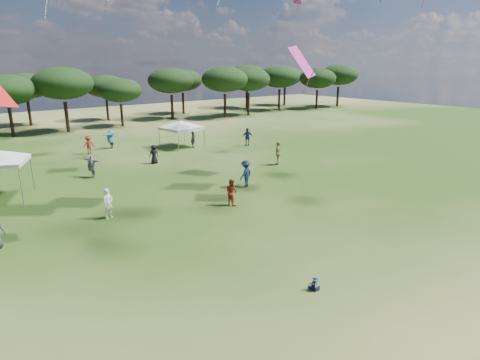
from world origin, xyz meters
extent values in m
plane|color=#2D4A16|center=(0.00, 0.00, 0.00)|extent=(140.00, 140.00, 0.00)
cylinder|color=black|center=(-2.58, 44.63, 1.61)|extent=(0.37, 0.37, 3.21)
ellipsoid|color=black|center=(-2.58, 44.63, 5.14)|extent=(6.24, 6.24, 3.36)
cylinder|color=black|center=(3.26, 44.18, 1.78)|extent=(0.41, 0.41, 3.56)
ellipsoid|color=black|center=(3.26, 44.18, 5.69)|extent=(6.91, 6.91, 3.73)
cylinder|color=black|center=(10.19, 44.51, 1.44)|extent=(0.33, 0.33, 2.88)
ellipsoid|color=black|center=(10.19, 44.51, 4.61)|extent=(5.60, 5.60, 3.02)
cylinder|color=black|center=(18.96, 46.98, 1.72)|extent=(0.39, 0.39, 3.44)
ellipsoid|color=black|center=(18.96, 46.98, 5.51)|extent=(6.69, 6.69, 3.60)
cylinder|color=black|center=(25.77, 43.05, 1.77)|extent=(0.40, 0.40, 3.53)
ellipsoid|color=black|center=(25.77, 43.05, 5.65)|extent=(6.86, 6.86, 3.70)
cylinder|color=black|center=(30.65, 43.46, 1.73)|extent=(0.40, 0.40, 3.47)
ellipsoid|color=black|center=(30.65, 43.46, 5.55)|extent=(6.74, 6.74, 3.63)
cylinder|color=black|center=(39.22, 45.46, 1.79)|extent=(0.41, 0.41, 3.57)
ellipsoid|color=black|center=(39.22, 45.46, 5.72)|extent=(6.94, 6.94, 3.74)
cylinder|color=black|center=(46.34, 43.12, 1.68)|extent=(0.38, 0.38, 3.35)
ellipsoid|color=black|center=(46.34, 43.12, 5.37)|extent=(6.51, 6.51, 3.51)
cylinder|color=black|center=(52.84, 43.62, 1.83)|extent=(0.42, 0.42, 3.66)
ellipsoid|color=black|center=(52.84, 43.62, 5.85)|extent=(7.10, 7.10, 3.83)
cylinder|color=black|center=(0.83, 52.52, 1.60)|extent=(0.37, 0.37, 3.20)
ellipsoid|color=black|center=(0.83, 52.52, 5.12)|extent=(6.21, 6.21, 3.35)
cylinder|color=black|center=(10.82, 51.34, 1.50)|extent=(0.34, 0.34, 2.99)
ellipsoid|color=black|center=(10.82, 51.34, 4.79)|extent=(5.81, 5.81, 3.13)
cylinder|color=black|center=(23.62, 51.75, 1.66)|extent=(0.38, 0.38, 3.31)
ellipsoid|color=black|center=(23.62, 51.75, 5.30)|extent=(6.43, 6.43, 3.47)
cylinder|color=black|center=(37.30, 52.12, 1.82)|extent=(0.42, 0.42, 3.64)
ellipsoid|color=black|center=(37.30, 52.12, 5.82)|extent=(7.06, 7.06, 3.81)
cylinder|color=black|center=(46.40, 51.51, 1.73)|extent=(0.40, 0.40, 3.46)
ellipsoid|color=black|center=(46.40, 51.51, 5.53)|extent=(6.72, 6.72, 3.62)
cylinder|color=gray|center=(-6.36, 18.94, 1.16)|extent=(0.06, 0.06, 2.32)
cylinder|color=gray|center=(-5.25, 21.43, 1.16)|extent=(0.06, 0.06, 2.32)
cylinder|color=gray|center=(8.11, 26.09, 0.95)|extent=(0.06, 0.06, 1.89)
cylinder|color=gray|center=(11.20, 26.50, 0.95)|extent=(0.06, 0.06, 1.89)
cylinder|color=gray|center=(7.70, 29.17, 0.95)|extent=(0.06, 0.06, 1.89)
cylinder|color=gray|center=(10.79, 29.58, 0.95)|extent=(0.06, 0.06, 1.89)
cube|color=silver|center=(9.45, 27.83, 1.84)|extent=(3.67, 3.67, 0.25)
pyramid|color=silver|center=(9.45, 27.83, 2.57)|extent=(6.60, 6.60, 0.60)
cube|color=black|center=(0.07, 2.08, 0.09)|extent=(0.23, 0.23, 0.17)
cube|color=black|center=(0.00, 2.25, 0.05)|extent=(0.09, 0.21, 0.09)
cube|color=black|center=(0.16, 2.24, 0.05)|extent=(0.09, 0.21, 0.09)
cube|color=white|center=(0.07, 2.08, 0.27)|extent=(0.22, 0.16, 0.22)
cylinder|color=white|center=(-0.06, 2.15, 0.27)|extent=(0.08, 0.22, 0.13)
cylinder|color=white|center=(0.21, 2.14, 0.27)|extent=(0.08, 0.22, 0.13)
sphere|color=#E0B293|center=(0.07, 2.08, 0.42)|extent=(0.15, 0.15, 0.15)
cone|color=#4970AA|center=(0.07, 2.08, 0.46)|extent=(0.25, 0.25, 0.03)
cylinder|color=#4970AA|center=(0.07, 2.08, 0.49)|extent=(0.16, 0.16, 0.07)
imported|color=#265274|center=(3.67, 31.42, 0.91)|extent=(2.28, 1.54, 1.82)
imported|color=#A12F1A|center=(3.17, 11.30, 0.77)|extent=(0.69, 0.83, 1.55)
imported|color=#27272B|center=(10.13, 26.81, 0.95)|extent=(0.75, 0.83, 1.91)
imported|color=white|center=(-3.23, 13.62, 0.83)|extent=(0.71, 0.61, 1.66)
imported|color=black|center=(4.15, 23.19, 0.78)|extent=(0.80, 0.56, 1.56)
imported|color=maroon|center=(1.17, 30.25, 0.84)|extent=(1.10, 0.65, 1.68)
imported|color=#998D53|center=(11.90, 16.67, 0.96)|extent=(1.18, 1.05, 1.92)
imported|color=navy|center=(6.03, 13.55, 0.91)|extent=(1.34, 1.03, 1.82)
imported|color=#4C4C51|center=(-1.24, 22.16, 0.80)|extent=(1.17, 2.04, 1.60)
imported|color=navy|center=(14.85, 24.22, 0.89)|extent=(1.14, 0.84, 1.79)
plane|color=#BC2F8D|center=(9.12, 11.80, 8.03)|extent=(2.76, 2.09, 2.04)
camera|label=1|loc=(-10.02, -6.36, 7.93)|focal=30.00mm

